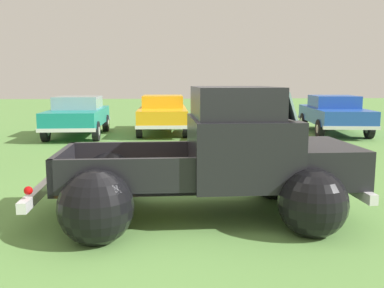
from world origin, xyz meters
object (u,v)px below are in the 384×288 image
object	(u,v)px
show_car_0	(78,115)
show_car_2	(242,114)
vintage_pickup_truck	(222,166)
show_car_1	(163,113)
lane_cone_0	(339,162)
show_car_3	(334,113)

from	to	relation	value
show_car_0	show_car_2	distance (m)	5.96
show_car_0	show_car_2	xyz separation A→B (m)	(5.96, -0.08, 0.00)
vintage_pickup_truck	show_car_1	distance (m)	10.11
show_car_2	lane_cone_0	size ratio (longest dim) A/B	6.84
show_car_0	show_car_1	size ratio (longest dim) A/B	0.98
show_car_1	show_car_3	distance (m)	6.52
show_car_1	show_car_2	size ratio (longest dim) A/B	0.99
vintage_pickup_truck	show_car_2	size ratio (longest dim) A/B	1.08
show_car_0	show_car_1	xyz separation A→B (m)	(3.06, 0.72, 0.00)
vintage_pickup_truck	show_car_0	world-z (taller)	vintage_pickup_truck
vintage_pickup_truck	show_car_2	xyz separation A→B (m)	(1.97, 9.26, 0.02)
show_car_0	lane_cone_0	bearing A→B (deg)	43.39
vintage_pickup_truck	show_car_2	world-z (taller)	vintage_pickup_truck
show_car_2	show_car_3	distance (m)	3.60
vintage_pickup_truck	show_car_0	bearing A→B (deg)	112.08
vintage_pickup_truck	lane_cone_0	world-z (taller)	vintage_pickup_truck
vintage_pickup_truck	show_car_0	size ratio (longest dim) A/B	1.11
show_car_0	lane_cone_0	size ratio (longest dim) A/B	6.64
show_car_0	show_car_1	distance (m)	3.14
show_car_0	lane_cone_0	distance (m)	9.75
show_car_1	lane_cone_0	size ratio (longest dim) A/B	6.78
vintage_pickup_truck	show_car_3	xyz separation A→B (m)	(5.56, 9.50, 0.03)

